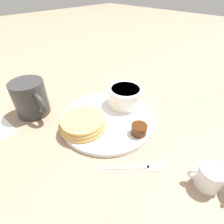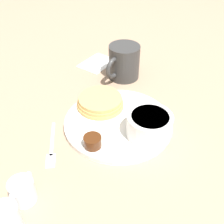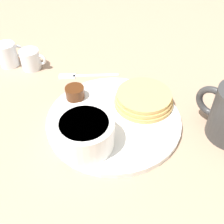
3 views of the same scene
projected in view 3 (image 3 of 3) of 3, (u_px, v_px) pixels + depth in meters
name	position (u px, v px, depth m)	size (l,w,h in m)	color
ground_plane	(114.00, 122.00, 0.56)	(4.00, 4.00, 0.00)	#9E7F66
plate	(114.00, 120.00, 0.56)	(0.27, 0.27, 0.01)	white
pancake_stack	(144.00, 99.00, 0.58)	(0.12, 0.12, 0.03)	tan
bowl	(85.00, 132.00, 0.49)	(0.10, 0.10, 0.05)	white
syrup_cup	(75.00, 93.00, 0.59)	(0.04, 0.04, 0.03)	#47230F
butter_ramekin	(72.00, 140.00, 0.49)	(0.04, 0.04, 0.04)	white
creamer_pitcher_near	(32.00, 59.00, 0.69)	(0.06, 0.05, 0.05)	white
creamer_pitcher_far	(8.00, 54.00, 0.69)	(0.05, 0.07, 0.06)	white
fork	(81.00, 75.00, 0.67)	(0.11, 0.11, 0.00)	silver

